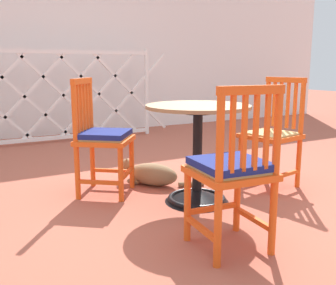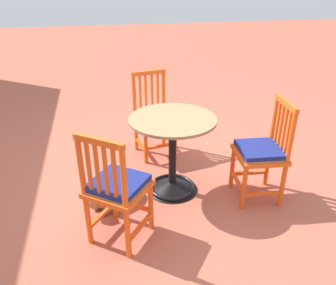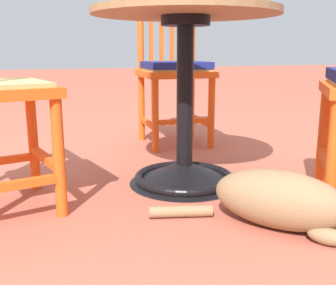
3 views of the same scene
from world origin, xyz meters
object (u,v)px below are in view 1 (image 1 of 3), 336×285
object	(u,v)px
orange_chair_facing_out	(102,138)
tabby_cat	(149,174)
orange_chair_by_planter	(273,135)
orange_chair_near_fence	(232,171)
cafe_table	(197,165)

from	to	relation	value
orange_chair_facing_out	tabby_cat	world-z (taller)	orange_chair_facing_out
orange_chair_by_planter	orange_chair_near_fence	bearing A→B (deg)	-143.74
cafe_table	orange_chair_by_planter	size ratio (longest dim) A/B	0.83
cafe_table	orange_chair_facing_out	xyz separation A→B (m)	(-0.54, 0.54, 0.16)
orange_chair_near_fence	tabby_cat	xyz separation A→B (m)	(0.15, 1.29, -0.35)
orange_chair_by_planter	orange_chair_facing_out	size ratio (longest dim) A/B	1.00
orange_chair_facing_out	tabby_cat	xyz separation A→B (m)	(0.42, 0.02, -0.35)
orange_chair_facing_out	orange_chair_by_planter	bearing A→B (deg)	-21.20
orange_chair_near_fence	orange_chair_facing_out	distance (m)	1.30
orange_chair_by_planter	cafe_table	bearing A→B (deg)	-177.83
orange_chair_near_fence	orange_chair_by_planter	size ratio (longest dim) A/B	1.00
orange_chair_near_fence	orange_chair_facing_out	xyz separation A→B (m)	(-0.27, 1.27, 0.00)
orange_chair_near_fence	cafe_table	bearing A→B (deg)	70.02
cafe_table	orange_chair_near_fence	distance (m)	0.80
orange_chair_near_fence	orange_chair_facing_out	world-z (taller)	same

